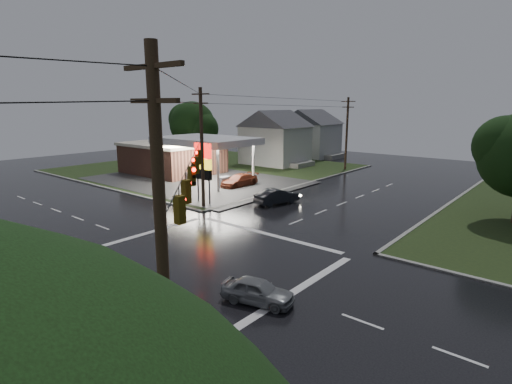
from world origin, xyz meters
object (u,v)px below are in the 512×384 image
Objects in this scene: house_near at (276,137)px; tree_nw_behind at (193,124)px; utility_pole_se at (162,253)px; gas_station at (177,156)px; utility_pole_nw at (202,147)px; car_pump at (239,180)px; car_north at (277,196)px; pylon_sign at (203,163)px; house_far at (310,132)px; utility_pole_n at (347,133)px; car_crossing at (258,291)px.

tree_nw_behind reaches higher than house_near.
utility_pole_se reaches higher than house_near.
utility_pole_nw is (16.18, -10.20, 3.17)m from gas_station.
car_pump is at bearing -4.23° from gas_station.
tree_nw_behind is at bearing -11.92° from car_north.
utility_pole_nw is at bearing -45.00° from pylon_sign.
house_far reaches higher than car_pump.
pylon_sign is at bearing -31.22° from gas_station.
gas_station is at bearing -179.58° from car_pump.
utility_pole_n is 2.31× the size of car_north.
car_crossing is at bearing -41.49° from car_pump.
pylon_sign reaches higher than gas_station.
utility_pole_se is 2.42× the size of car_north.
tree_nw_behind is (-24.34, -8.01, 0.71)m from utility_pole_n.
utility_pole_se is 3.02× the size of car_crossing.
house_near is 2.43× the size of car_north.
house_far is 2.43× the size of car_north.
utility_pole_nw reaches higher than car_pump.
pylon_sign is (15.18, -9.20, 1.46)m from gas_station.
utility_pole_nw is 1.00× the size of utility_pole_se.
utility_pole_nw is 1.00× the size of house_near.
car_crossing is (31.94, -21.33, -1.93)m from gas_station.
pylon_sign is at bearing -73.02° from house_far.
car_north is at bearing -62.75° from house_far.
pylon_sign is 9.36m from car_pump.
utility_pole_se is 28.82m from car_north.
car_north is (4.58, 5.45, -4.97)m from utility_pole_nw.
house_near is at bearing 118.46° from car_pump.
house_near and house_far have the same top height.
utility_pole_se is 1.00× the size of house_near.
utility_pole_se is at bearing -68.20° from utility_pole_n.
pylon_sign is at bearing 135.00° from utility_pole_nw.
utility_pole_se is (20.00, -20.00, 1.71)m from pylon_sign.
pylon_sign is 30.49m from tree_nw_behind.
house_near is 46.60m from car_crossing.
gas_station is at bearing -106.17° from house_near.
house_far is (-1.00, 12.00, 0.00)m from house_near.
house_near is at bearing 123.79° from utility_pole_se.
pylon_sign is 2.22m from utility_pole_nw.
car_crossing is at bearing -38.25° from tree_nw_behind.
utility_pole_nw is 1.00× the size of house_far.
utility_pole_nw is 26.87m from utility_pole_se.
utility_pole_nw is 1.10× the size of tree_nw_behind.
utility_pole_se is 54.77m from house_near.
utility_pole_n is at bearing 48.53° from gas_station.
utility_pole_n reaches higher than house_near.
house_far is (-31.45, 57.50, -1.32)m from utility_pole_se.
gas_station is at bearing 147.77° from utility_pole_nw.
pylon_sign is at bearing -92.08° from utility_pole_n.
pylon_sign is 39.21m from house_far.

